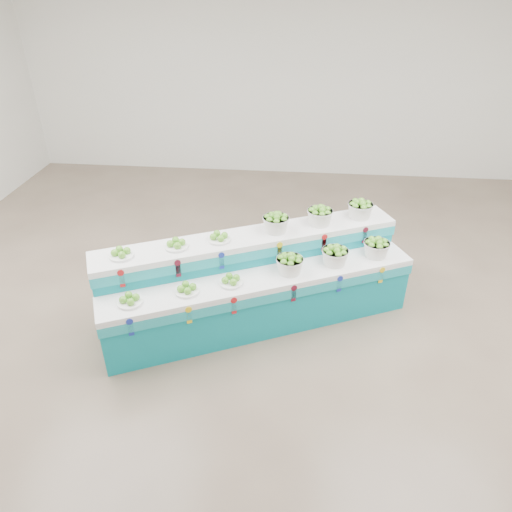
% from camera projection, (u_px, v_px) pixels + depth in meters
% --- Properties ---
extents(ground, '(10.00, 10.00, 0.00)m').
position_uv_depth(ground, '(256.00, 324.00, 5.73)').
color(ground, brown).
rests_on(ground, ground).
extents(back_wall, '(10.00, 0.00, 10.00)m').
position_uv_depth(back_wall, '(282.00, 70.00, 8.93)').
color(back_wall, silver).
rests_on(back_wall, ground).
extents(display_stand, '(3.69, 2.37, 1.02)m').
position_uv_depth(display_stand, '(256.00, 282.00, 5.59)').
color(display_stand, '#0C8894').
rests_on(display_stand, ground).
extents(plate_lower_left, '(0.35, 0.35, 0.11)m').
position_uv_depth(plate_lower_left, '(129.00, 299.00, 4.87)').
color(plate_lower_left, white).
rests_on(plate_lower_left, display_stand).
extents(plate_lower_mid, '(0.35, 0.35, 0.11)m').
position_uv_depth(plate_lower_mid, '(187.00, 288.00, 5.04)').
color(plate_lower_mid, white).
rests_on(plate_lower_mid, display_stand).
extents(plate_lower_right, '(0.35, 0.35, 0.11)m').
position_uv_depth(plate_lower_right, '(231.00, 280.00, 5.17)').
color(plate_lower_right, white).
rests_on(plate_lower_right, display_stand).
extents(basket_lower_left, '(0.41, 0.41, 0.23)m').
position_uv_depth(basket_lower_left, '(290.00, 264.00, 5.33)').
color(basket_lower_left, silver).
rests_on(basket_lower_left, display_stand).
extents(basket_lower_mid, '(0.41, 0.41, 0.23)m').
position_uv_depth(basket_lower_mid, '(335.00, 255.00, 5.49)').
color(basket_lower_mid, silver).
rests_on(basket_lower_mid, display_stand).
extents(basket_lower_right, '(0.41, 0.41, 0.23)m').
position_uv_depth(basket_lower_right, '(376.00, 247.00, 5.64)').
color(basket_lower_right, silver).
rests_on(basket_lower_right, display_stand).
extents(plate_upper_left, '(0.35, 0.35, 0.11)m').
position_uv_depth(plate_upper_left, '(121.00, 252.00, 5.08)').
color(plate_upper_left, white).
rests_on(plate_upper_left, display_stand).
extents(plate_upper_mid, '(0.35, 0.35, 0.11)m').
position_uv_depth(plate_upper_mid, '(176.00, 243.00, 5.24)').
color(plate_upper_mid, white).
rests_on(plate_upper_mid, display_stand).
extents(plate_upper_right, '(0.35, 0.35, 0.11)m').
position_uv_depth(plate_upper_right, '(219.00, 236.00, 5.38)').
color(plate_upper_right, white).
rests_on(plate_upper_right, display_stand).
extents(basket_upper_left, '(0.41, 0.41, 0.23)m').
position_uv_depth(basket_upper_left, '(276.00, 222.00, 5.54)').
color(basket_upper_left, silver).
rests_on(basket_upper_left, display_stand).
extents(basket_upper_mid, '(0.41, 0.41, 0.23)m').
position_uv_depth(basket_upper_mid, '(320.00, 215.00, 5.69)').
color(basket_upper_mid, silver).
rests_on(basket_upper_mid, display_stand).
extents(basket_upper_right, '(0.41, 0.41, 0.23)m').
position_uv_depth(basket_upper_right, '(360.00, 209.00, 5.85)').
color(basket_upper_right, silver).
rests_on(basket_upper_right, display_stand).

